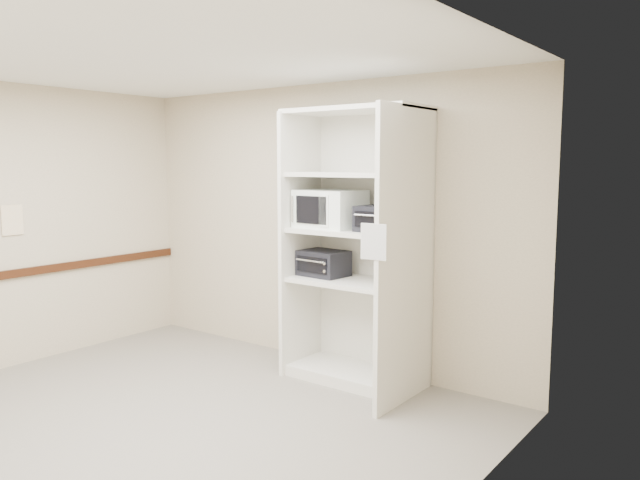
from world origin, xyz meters
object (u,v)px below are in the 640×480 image
Objects in this scene: shelving_unit at (360,257)px; toaster_oven_upper at (380,219)px; microwave at (330,209)px; toaster_oven_lower at (324,263)px.

shelving_unit is 0.42m from toaster_oven_upper.
microwave is 0.55m from toaster_oven_upper.
toaster_oven_lower is at bearing 176.24° from toaster_oven_upper.
toaster_oven_upper reaches higher than toaster_oven_lower.
microwave is 0.51m from toaster_oven_lower.
microwave is at bearing 175.72° from toaster_oven_upper.
toaster_oven_upper is 0.91× the size of toaster_oven_lower.
shelving_unit is 4.28× the size of microwave.
toaster_oven_lower is (-0.62, 0.04, -0.44)m from toaster_oven_upper.
microwave reaches higher than toaster_oven_upper.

